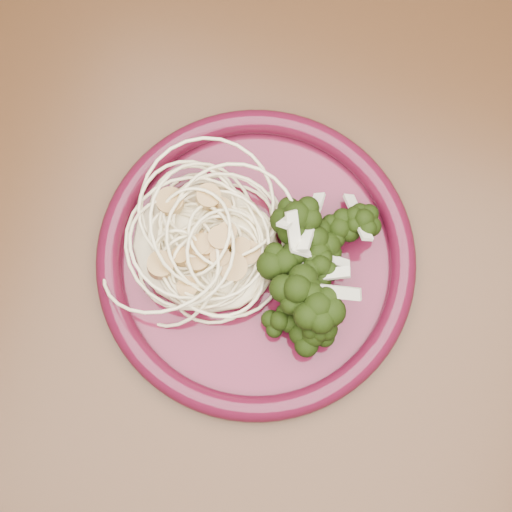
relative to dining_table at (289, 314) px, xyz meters
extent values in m
plane|color=brown|center=(0.00, 0.00, -0.65)|extent=(3.50, 3.50, 0.00)
cube|color=#472814|center=(0.00, 0.00, 0.08)|extent=(1.20, 0.80, 0.04)
cylinder|color=#472814|center=(-0.55, 0.35, -0.30)|extent=(0.06, 0.06, 0.71)
cylinder|color=#4E0E21|center=(-0.04, 0.02, 0.10)|extent=(0.28, 0.28, 0.01)
torus|color=#4E0D20|center=(-0.04, 0.02, 0.11)|extent=(0.29, 0.29, 0.02)
ellipsoid|color=#F9EAB3|center=(-0.08, 0.01, 0.12)|extent=(0.13, 0.12, 0.03)
ellipsoid|color=black|center=(0.01, 0.02, 0.13)|extent=(0.09, 0.13, 0.04)
camera|label=1|loc=(0.01, -0.11, 0.67)|focal=50.00mm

